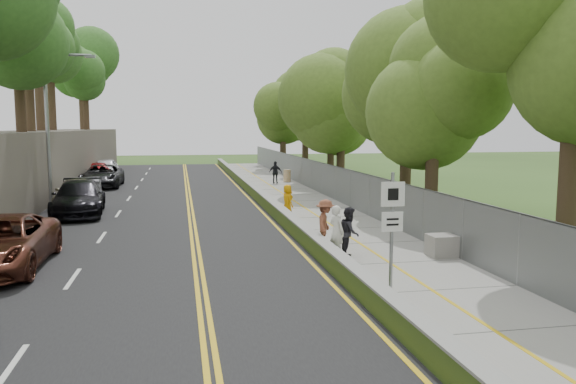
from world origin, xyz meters
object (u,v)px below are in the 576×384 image
streetlight (52,119)px  construction_barrel (287,176)px  painter_0 (287,201)px  concrete_block (444,245)px  person_far (275,172)px  signpost (392,219)px

streetlight → construction_barrel: streetlight is taller
construction_barrel → painter_0: 16.86m
concrete_block → person_far: 24.36m
streetlight → concrete_block: 20.41m
signpost → painter_0: bearing=91.4°
construction_barrel → person_far: 1.62m
painter_0 → concrete_block: bearing=-173.5°
signpost → person_far: bearing=86.4°
construction_barrel → person_far: person_far is taller
signpost → construction_barrel: 29.19m
streetlight → construction_barrel: 19.17m
signpost → painter_0: signpost is taller
streetlight → painter_0: size_ratio=5.24×
person_far → construction_barrel: bearing=-117.4°
construction_barrel → concrete_block: bearing=-89.1°
person_far → streetlight: bearing=56.1°
painter_0 → person_far: size_ratio=0.92×
streetlight → person_far: 17.55m
person_far → concrete_block: bearing=110.3°
construction_barrel → signpost: bearing=-95.6°
construction_barrel → person_far: bearing=-134.1°
painter_0 → person_far: (2.05, 15.42, 0.07)m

